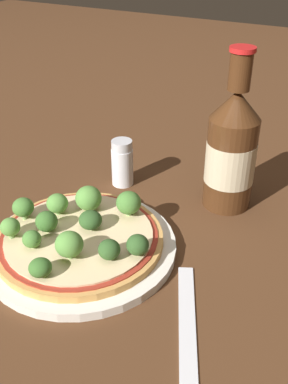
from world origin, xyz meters
TOP-DOWN VIEW (x-y plane):
  - ground_plane at (0.00, 0.00)m, footprint 3.00×3.00m
  - plate at (-0.01, -0.00)m, footprint 0.25×0.25m
  - pizza at (-0.01, 0.00)m, footprint 0.22×0.22m
  - broccoli_floret_0 at (-0.03, 0.05)m, footprint 0.04×0.04m
  - broccoli_floret_1 at (0.08, 0.00)m, footprint 0.03×0.03m
  - broccoli_floret_2 at (0.01, -0.04)m, footprint 0.03×0.03m
  - broccoli_floret_3 at (0.05, -0.02)m, footprint 0.03×0.03m
  - broccoli_floret_4 at (-0.00, -0.08)m, footprint 0.03×0.03m
  - broccoli_floret_5 at (0.03, 0.07)m, footprint 0.03×0.03m
  - broccoli_floret_6 at (-0.09, -0.01)m, footprint 0.03×0.03m
  - broccoli_floret_7 at (0.00, 0.02)m, footprint 0.03×0.03m
  - broccoli_floret_8 at (-0.04, -0.05)m, footprint 0.02×0.02m
  - broccoli_floret_9 at (-0.06, 0.02)m, footprint 0.03×0.03m
  - broccoli_floret_10 at (-0.05, -0.01)m, footprint 0.03×0.03m
  - broccoli_floret_11 at (-0.08, -0.05)m, footprint 0.02×0.02m
  - beer_bottle at (0.12, 0.20)m, footprint 0.07×0.07m
  - pepper_shaker at (-0.05, 0.17)m, footprint 0.03×0.03m
  - fork at (0.16, -0.05)m, footprint 0.09×0.16m

SIDE VIEW (x-z plane):
  - ground_plane at x=0.00m, z-range 0.00..0.00m
  - fork at x=0.16m, z-range 0.00..0.00m
  - plate at x=-0.01m, z-range 0.00..0.01m
  - pizza at x=-0.01m, z-range 0.01..0.03m
  - pepper_shaker at x=-0.05m, z-range 0.00..0.08m
  - broccoli_floret_8 at x=-0.04m, z-range 0.03..0.05m
  - broccoli_floret_4 at x=0.00m, z-range 0.03..0.05m
  - broccoli_floret_3 at x=0.05m, z-range 0.03..0.05m
  - broccoli_floret_7 at x=0.00m, z-range 0.03..0.05m
  - broccoli_floret_1 at x=0.08m, z-range 0.03..0.05m
  - broccoli_floret_10 at x=-0.05m, z-range 0.03..0.06m
  - broccoli_floret_11 at x=-0.08m, z-range 0.03..0.06m
  - broccoli_floret_9 at x=-0.06m, z-range 0.03..0.06m
  - broccoli_floret_6 at x=-0.09m, z-range 0.03..0.06m
  - broccoli_floret_5 at x=0.03m, z-range 0.03..0.06m
  - broccoli_floret_0 at x=-0.03m, z-range 0.03..0.06m
  - broccoli_floret_2 at x=0.01m, z-range 0.03..0.06m
  - beer_bottle at x=0.12m, z-range -0.03..0.21m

